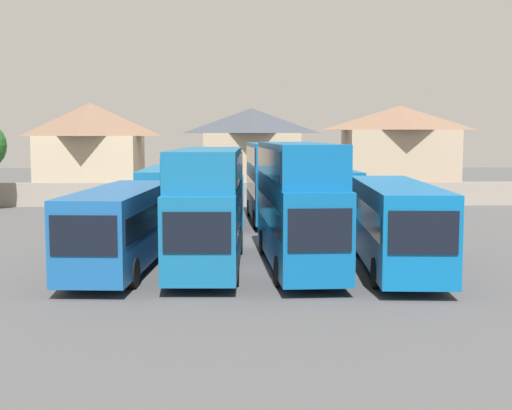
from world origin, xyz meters
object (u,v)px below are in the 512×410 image
Objects in this scene: bus_2 at (208,201)px; house_terrace_right at (399,149)px; bus_7 at (271,177)px; bus_4 at (395,221)px; bus_3 at (297,198)px; bus_1 at (121,224)px; house_terrace_centre at (252,151)px; house_terrace_left at (91,149)px; bus_5 at (165,191)px; bus_6 at (216,192)px; bus_8 at (326,191)px.

house_terrace_right is at bearing 157.10° from bus_2.
bus_7 reaches higher than bus_2.
house_terrace_right is (8.62, 35.95, 2.13)m from bus_4.
bus_3 is 4.05m from bus_4.
bus_1 is 0.94× the size of bus_3.
bus_2 is at bearing 101.96° from bus_1.
house_terrace_centre reaches higher than bus_2.
house_terrace_centre is 0.86× the size of house_terrace_right.
bus_4 is 39.60m from house_terrace_left.
house_terrace_right is at bearing 135.39° from bus_5.
bus_4 is at bearing -61.07° from house_terrace_left.
bus_1 is 7.18m from bus_3.
bus_1 is 1.04× the size of house_terrace_right.
house_terrace_right is at bearing 1.75° from house_terrace_centre.
house_terrace_right is (16.12, 35.19, 1.38)m from bus_2.
bus_1 is 0.95× the size of bus_4.
bus_8 is (6.87, -0.33, 0.05)m from bus_6.
bus_3 is 15.67m from bus_6.
bus_5 is 1.00× the size of bus_7.
bus_2 is 1.24× the size of house_terrace_left.
bus_2 is at bearing -27.31° from bus_8.
house_terrace_right is at bearing 2.78° from house_terrace_left.
bus_3 is 34.86m from house_terrace_centre.
bus_7 is 1.20× the size of house_terrace_centre.
house_terrace_left reaches higher than bus_1.
house_terrace_centre is at bearing -170.99° from bus_8.
bus_8 is at bearing 87.39° from bus_5.
house_terrace_left is (-14.98, 18.62, 1.44)m from bus_7.
bus_2 is 1.07× the size of house_terrace_right.
bus_1 is at bearing -88.83° from bus_3.
bus_4 is at bearing -82.12° from house_terrace_centre.
bus_5 is (-10.77, 15.93, -0.06)m from bus_4.
bus_2 is at bearing 11.64° from bus_5.
bus_7 is at bearing 169.25° from bus_2.
bus_5 is 6.68m from bus_7.
bus_4 reaches higher than bus_1.
bus_4 is 37.03m from house_terrace_right.
house_terrace_right is (13.54, 0.41, 0.13)m from house_terrace_centre.
bus_8 is at bearing 82.55° from bus_6.
bus_3 is 1.28× the size of house_terrace_left.
house_terrace_centre reaches higher than bus_3.
house_terrace_centre is at bearing -179.58° from bus_7.
house_terrace_left is 1.01× the size of house_terrace_centre.
bus_7 reaches higher than bus_8.
house_terrace_right is (27.74, 1.35, -0.09)m from house_terrace_left.
house_terrace_right is at bearing 155.12° from bus_1.
bus_4 is 1.00× the size of bus_8.
bus_7 is at bearing 160.37° from bus_1.
bus_4 is 1.06× the size of bus_7.
bus_5 is 0.95× the size of bus_8.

